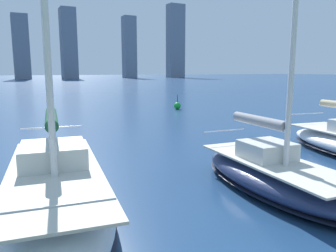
# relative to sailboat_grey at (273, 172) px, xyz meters

# --- Properties ---
(sailboat_grey) EXTENTS (2.84, 6.68, 10.00)m
(sailboat_grey) POSITION_rel_sailboat_grey_xyz_m (0.00, 0.00, 0.00)
(sailboat_grey) COLOR navy
(sailboat_grey) RESTS_ON ground
(sailboat_forest) EXTENTS (3.66, 8.27, 12.31)m
(sailboat_forest) POSITION_rel_sailboat_grey_xyz_m (6.44, -1.04, 0.15)
(sailboat_forest) COLOR silver
(sailboat_forest) RESTS_ON ground
(channel_buoy) EXTENTS (0.70, 0.70, 1.40)m
(channel_buoy) POSITION_rel_sailboat_grey_xyz_m (-7.79, -21.14, -0.25)
(channel_buoy) COLOR green
(channel_buoy) RESTS_ON ground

